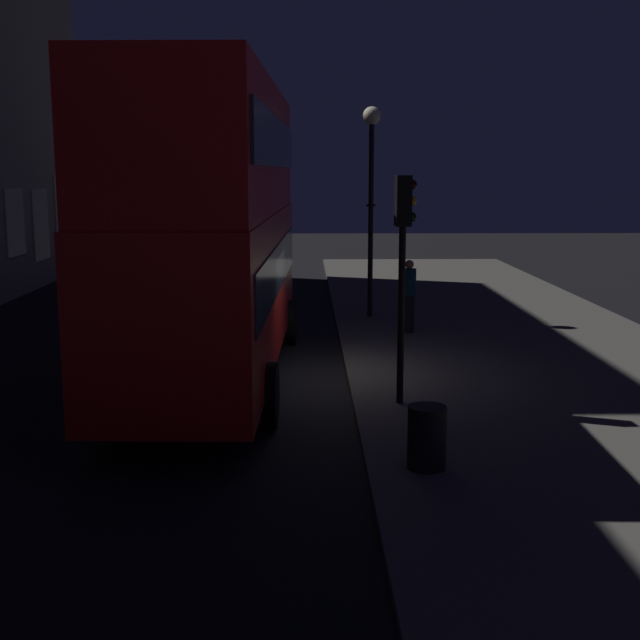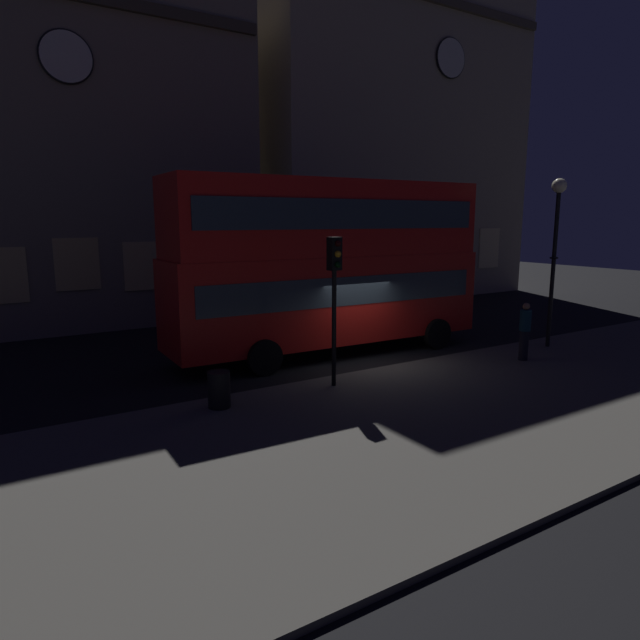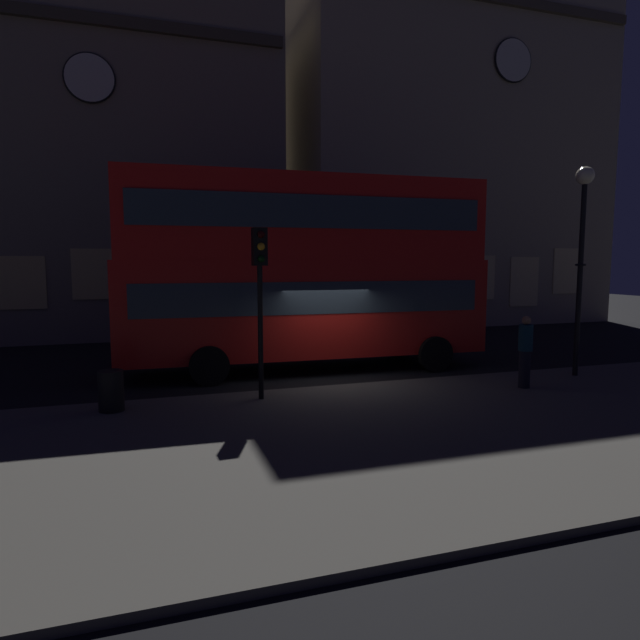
% 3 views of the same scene
% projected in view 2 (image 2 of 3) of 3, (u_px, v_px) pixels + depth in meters
% --- Properties ---
extents(ground_plane, '(80.00, 80.00, 0.00)m').
position_uv_depth(ground_plane, '(369.00, 366.00, 17.25)').
color(ground_plane, black).
extents(sidewalk_slab, '(44.00, 8.02, 0.12)m').
position_uv_depth(sidewalk_slab, '(487.00, 405.00, 13.36)').
color(sidewalk_slab, '#4C4944').
rests_on(sidewalk_slab, ground).
extents(building_with_clock, '(15.94, 7.45, 14.73)m').
position_uv_depth(building_with_clock, '(54.00, 151.00, 23.58)').
color(building_with_clock, gray).
rests_on(building_with_clock, ground).
extents(building_plain_facade, '(16.65, 9.71, 17.89)m').
position_uv_depth(building_plain_facade, '(373.00, 145.00, 33.48)').
color(building_plain_facade, tan).
rests_on(building_plain_facade, ground).
extents(double_decker_bus, '(11.00, 3.13, 5.73)m').
position_uv_depth(double_decker_bus, '(329.00, 260.00, 18.19)').
color(double_decker_bus, red).
rests_on(double_decker_bus, ground).
extents(traffic_light_near_kerb, '(0.33, 0.37, 3.93)m').
position_uv_depth(traffic_light_near_kerb, '(335.00, 280.00, 14.26)').
color(traffic_light_near_kerb, black).
rests_on(traffic_light_near_kerb, sidewalk_slab).
extents(street_lamp, '(0.48, 0.48, 5.71)m').
position_uv_depth(street_lamp, '(556.00, 227.00, 18.62)').
color(street_lamp, black).
rests_on(street_lamp, sidewalk_slab).
extents(pedestrian, '(0.35, 0.35, 1.82)m').
position_uv_depth(pedestrian, '(525.00, 331.00, 17.28)').
color(pedestrian, black).
rests_on(pedestrian, sidewalk_slab).
extents(litter_bin, '(0.53, 0.53, 0.87)m').
position_uv_depth(litter_bin, '(219.00, 389.00, 12.99)').
color(litter_bin, black).
rests_on(litter_bin, sidewalk_slab).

